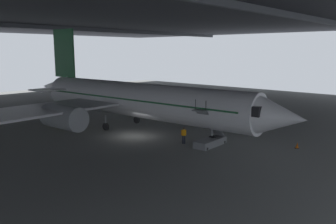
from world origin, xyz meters
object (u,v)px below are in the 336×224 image
Objects in this scene: airplane_main at (135,100)px; crew_worker_by_stairs at (184,134)px; traffic_cone_orange at (297,145)px; boarding_stairs at (210,139)px; baggage_tug at (59,121)px.

airplane_main is 23.50× the size of crew_worker_by_stairs.
crew_worker_by_stairs is 11.33m from traffic_cone_orange.
boarding_stairs reaches higher than traffic_cone_orange.
crew_worker_by_stairs reaches higher than baggage_tug.
crew_worker_by_stairs reaches higher than traffic_cone_orange.
airplane_main reaches higher than traffic_cone_orange.
airplane_main is 17.97× the size of baggage_tug.
boarding_stairs is 2.82× the size of crew_worker_by_stairs.
boarding_stairs is at bearing -90.67° from airplane_main.
airplane_main is at bearing -60.03° from baggage_tug.
airplane_main reaches higher than boarding_stairs.
crew_worker_by_stairs is at bearing 123.21° from traffic_cone_orange.
airplane_main is at bearing 104.93° from traffic_cone_orange.
baggage_tug is (-5.16, 8.95, -3.13)m from airplane_main.
baggage_tug is (-3.84, 17.77, -0.47)m from crew_worker_by_stairs.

